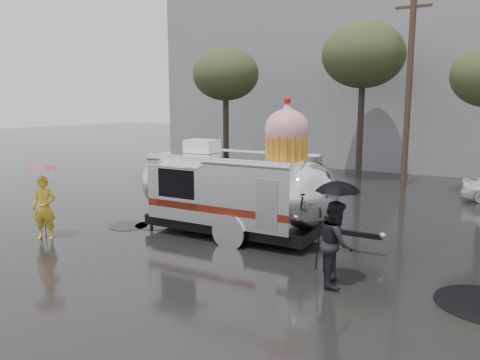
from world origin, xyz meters
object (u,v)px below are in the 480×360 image
Objects in this scene: person_left at (44,208)px; tripod at (327,240)px; person_right at (336,243)px; airstream_trailer at (237,187)px.

person_left is 8.30m from tripod.
person_right reaches higher than person_left.
tripod is at bearing -26.21° from airstream_trailer.
tripod is (3.47, -1.64, -0.70)m from airstream_trailer.
person_left is (-4.66, -3.27, -0.56)m from airstream_trailer.
airstream_trailer reaches higher than person_left.
airstream_trailer is 3.91m from tripod.
person_left is at bearing -145.88° from airstream_trailer.
tripod is at bearing 12.27° from person_right.
person_right is (8.57, 0.94, 0.01)m from person_left.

